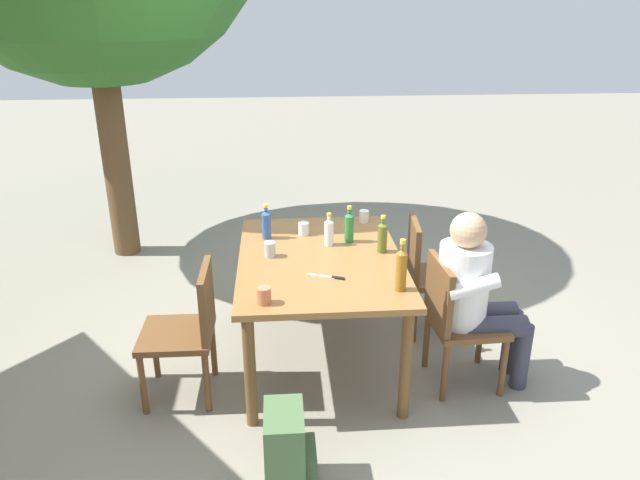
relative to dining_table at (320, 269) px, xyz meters
name	(u,v)px	position (x,y,z in m)	size (l,w,h in m)	color
ground_plane	(320,357)	(0.00, 0.00, -0.68)	(24.00, 24.00, 0.00)	gray
dining_table	(320,269)	(0.00, 0.00, 0.00)	(1.50, 1.07, 0.78)	olive
chair_near_left	(455,316)	(-0.34, -0.83, -0.20)	(0.47, 0.47, 0.87)	brown
chair_far_left	(189,326)	(-0.34, 0.83, -0.20)	(0.44, 0.44, 0.87)	brown
chair_near_right	(429,270)	(0.34, -0.83, -0.20)	(0.48, 0.48, 0.87)	brown
person_in_white_shirt	(474,292)	(-0.34, -0.94, -0.03)	(0.47, 0.61, 1.18)	white
bottle_green	(349,227)	(0.25, -0.22, 0.20)	(0.06, 0.06, 0.26)	#287A38
bottle_amber	(401,269)	(-0.51, -0.43, 0.23)	(0.06, 0.06, 0.32)	#996019
bottle_blue	(266,224)	(0.36, 0.35, 0.20)	(0.06, 0.06, 0.25)	#2D56A3
bottle_olive	(382,236)	(0.05, -0.42, 0.20)	(0.06, 0.06, 0.26)	#566623
bottle_clear	(329,231)	(0.20, -0.08, 0.19)	(0.06, 0.06, 0.23)	white
cup_steel	(270,249)	(0.03, 0.33, 0.14)	(0.08, 0.08, 0.10)	#B2B7BC
cup_glass	(304,229)	(0.41, 0.09, 0.14)	(0.08, 0.08, 0.09)	silver
cup_white	(364,216)	(0.63, -0.38, 0.14)	(0.07, 0.07, 0.09)	white
cup_terracotta	(264,295)	(-0.62, 0.36, 0.14)	(0.08, 0.08, 0.10)	#BC6B47
table_knife	(329,277)	(-0.31, -0.03, 0.10)	(0.11, 0.23, 0.01)	silver
backpack_by_near_side	(324,254)	(1.37, -0.14, -0.49)	(0.32, 0.26, 0.39)	#2D4784
backpack_by_far_side	(287,452)	(-1.18, 0.26, -0.46)	(0.30, 0.26, 0.47)	#47663D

